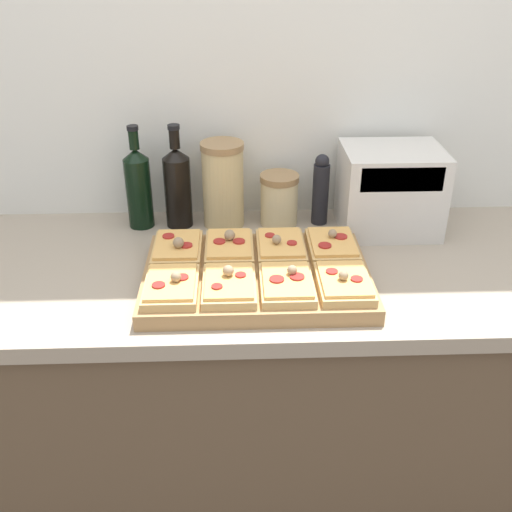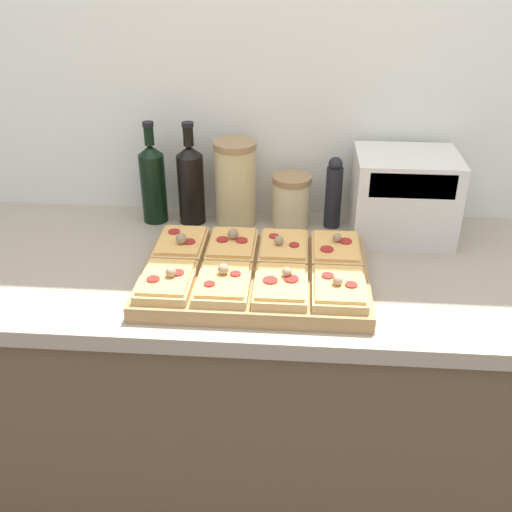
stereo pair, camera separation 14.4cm
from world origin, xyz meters
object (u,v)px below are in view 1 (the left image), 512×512
object	(u,v)px
cutting_board	(256,276)
grain_jar_short	(278,199)
pepper_mill	(321,190)
toaster_oven	(390,190)
wine_bottle	(178,186)
grain_jar_tall	(223,184)
olive_oil_bottle	(138,186)

from	to	relation	value
cutting_board	grain_jar_short	world-z (taller)	grain_jar_short
pepper_mill	toaster_oven	distance (m)	0.19
grain_jar_short	cutting_board	bearing A→B (deg)	-102.72
wine_bottle	pepper_mill	distance (m)	0.40
grain_jar_tall	grain_jar_short	bearing A→B (deg)	0.00
olive_oil_bottle	toaster_oven	xyz separation A→B (m)	(0.70, -0.04, -0.00)
olive_oil_bottle	pepper_mill	xyz separation A→B (m)	(0.51, -0.00, -0.02)
grain_jar_tall	pepper_mill	xyz separation A→B (m)	(0.28, 0.00, -0.02)
cutting_board	toaster_oven	bearing A→B (deg)	37.13
olive_oil_bottle	grain_jar_short	bearing A→B (deg)	-0.00
grain_jar_tall	toaster_oven	bearing A→B (deg)	-5.50
cutting_board	grain_jar_short	bearing A→B (deg)	77.28
grain_jar_short	pepper_mill	size ratio (longest dim) A/B	0.72
grain_jar_short	pepper_mill	distance (m)	0.12
grain_jar_tall	toaster_oven	distance (m)	0.46
wine_bottle	pepper_mill	bearing A→B (deg)	-0.00
cutting_board	grain_jar_tall	bearing A→B (deg)	103.71
wine_bottle	grain_jar_short	distance (m)	0.29
cutting_board	grain_jar_tall	distance (m)	0.36
olive_oil_bottle	toaster_oven	distance (m)	0.70
cutting_board	pepper_mill	bearing A→B (deg)	59.65
pepper_mill	toaster_oven	world-z (taller)	toaster_oven
cutting_board	pepper_mill	world-z (taller)	pepper_mill
olive_oil_bottle	wine_bottle	size ratio (longest dim) A/B	1.00
cutting_board	grain_jar_tall	size ratio (longest dim) A/B	2.20
wine_bottle	grain_jar_tall	xyz separation A→B (m)	(0.13, -0.00, 0.00)
pepper_mill	cutting_board	bearing A→B (deg)	-120.35
pepper_mill	grain_jar_tall	bearing A→B (deg)	180.00
olive_oil_bottle	pepper_mill	distance (m)	0.51
cutting_board	grain_jar_tall	world-z (taller)	grain_jar_tall
grain_jar_short	toaster_oven	bearing A→B (deg)	-8.29
olive_oil_bottle	grain_jar_short	xyz separation A→B (m)	(0.39, -0.00, -0.05)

